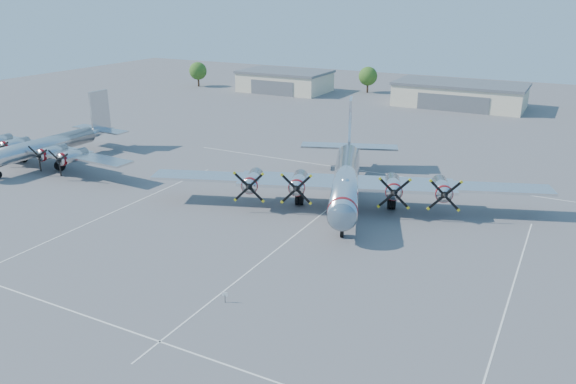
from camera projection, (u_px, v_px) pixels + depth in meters
The scene contains 9 objects.
ground at pixel (295, 235), 59.77m from camera, with size 260.00×260.00×0.00m, color #505053.
parking_lines at pixel (288, 241), 58.31m from camera, with size 60.00×50.08×0.01m.
hangar_west at pixel (285, 81), 146.99m from camera, with size 22.60×14.60×5.40m.
hangar_center at pixel (460, 94), 127.22m from camera, with size 28.60×14.60×5.40m.
tree_far_west at pixel (198, 71), 154.17m from camera, with size 4.80×4.80×6.64m.
tree_west at pixel (368, 76), 144.40m from camera, with size 4.80×4.80×6.64m.
main_bomber_b29 at pixel (345, 201), 69.58m from camera, with size 46.88×32.07×10.37m, color silver, non-canonical shape.
bomber_west at pixel (50, 163), 84.95m from camera, with size 35.97×25.47×9.50m, color #B8BABC, non-canonical shape.
info_placard at pixel (225, 295), 46.48m from camera, with size 0.49×0.17×0.95m.
Camera 1 is at (24.87, -48.85, 24.26)m, focal length 35.00 mm.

